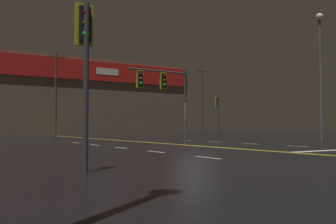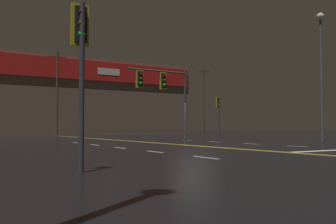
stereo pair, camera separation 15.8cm
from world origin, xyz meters
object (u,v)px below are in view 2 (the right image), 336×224
at_px(traffic_signal_median, 161,86).
at_px(traffic_signal_corner_southwest, 81,47).
at_px(traffic_signal_corner_northeast, 219,108).
at_px(streetlight_near_right, 321,59).

distance_m(traffic_signal_median, traffic_signal_corner_southwest, 13.00).
height_order(traffic_signal_corner_northeast, streetlight_near_right, streetlight_near_right).
relative_size(traffic_signal_corner_northeast, streetlight_near_right, 0.40).
distance_m(traffic_signal_corner_northeast, streetlight_near_right, 10.32).
xyz_separation_m(traffic_signal_median, traffic_signal_corner_northeast, (11.45, 8.99, -0.53)).
bearing_deg(traffic_signal_corner_northeast, traffic_signal_median, -141.86).
bearing_deg(traffic_signal_median, streetlight_near_right, -2.06).
relative_size(traffic_signal_median, traffic_signal_corner_southwest, 1.15).
bearing_deg(traffic_signal_median, traffic_signal_corner_southwest, -128.43).
relative_size(traffic_signal_corner_northeast, traffic_signal_corner_southwest, 1.00).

